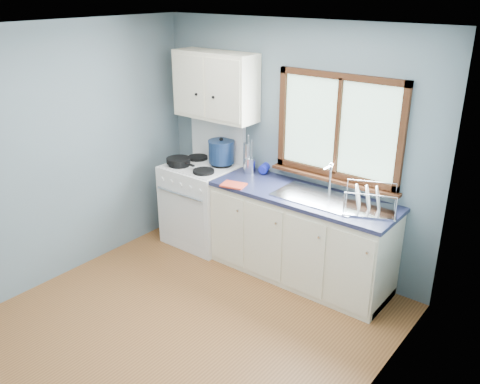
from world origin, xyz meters
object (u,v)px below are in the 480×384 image
Objects in this scene: thermos at (247,158)px; base_cabinets at (300,240)px; sink at (319,204)px; dish_rack at (369,204)px; skillet at (179,160)px; stockpot at (221,151)px; gas_range at (202,201)px; utensil_crock at (249,165)px.

base_cabinets is at bearing -10.68° from thermos.
sink is 0.50m from dish_rack.
skillet is 0.78m from thermos.
gas_range is at bearing -138.83° from stockpot.
base_cabinets is at bearing 159.40° from dish_rack.
dish_rack is (0.49, 0.02, 0.12)m from sink.
utensil_crock reaches higher than base_cabinets.
gas_range is at bearing 44.53° from skillet.
utensil_crock is at bearing 2.18° from thermos.
base_cabinets is 2.20× the size of sink.
gas_range reaches higher than base_cabinets.
gas_range reaches higher than utensil_crock.
stockpot is 0.34m from thermos.
thermos is (0.71, 0.32, 0.10)m from skillet.
skillet is 0.75× the size of dish_rack.
skillet is 0.49m from stockpot.
thermos is at bearing 18.16° from gas_range.
base_cabinets is 1.62m from skillet.
thermos reaches higher than skillet.
sink is at bearing -9.13° from utensil_crock.
stockpot is (0.17, 0.15, 0.59)m from gas_range.
dish_rack is at bearing -5.22° from utensil_crock.
sink is at bearing -5.75° from stockpot.
thermos is at bearing 152.61° from dish_rack.
skillet is 1.16× the size of stockpot.
base_cabinets is at bearing 0.82° from gas_range.
sink is 0.96m from utensil_crock.
sink reaches higher than dish_rack.
utensil_crock is at bearing 17.26° from gas_range.
dish_rack is (0.67, 0.02, 0.57)m from base_cabinets.
utensil_crock is (-0.76, 0.15, 0.59)m from base_cabinets.
thermos is at bearing 2.98° from stockpot.
utensil_crock is 0.08m from thermos.
gas_range is 3.80× the size of stockpot.
skillet is at bearing -156.69° from utensil_crock.
base_cabinets is at bearing 13.48° from skillet.
sink is 1.69m from skillet.
stockpot is 1.10× the size of thermos.
gas_range is 0.55m from skillet.
dish_rack is (2.17, 0.19, -0.00)m from skillet.
thermos is 0.58× the size of dish_rack.
stockpot is at bearing 154.13° from dish_rack.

